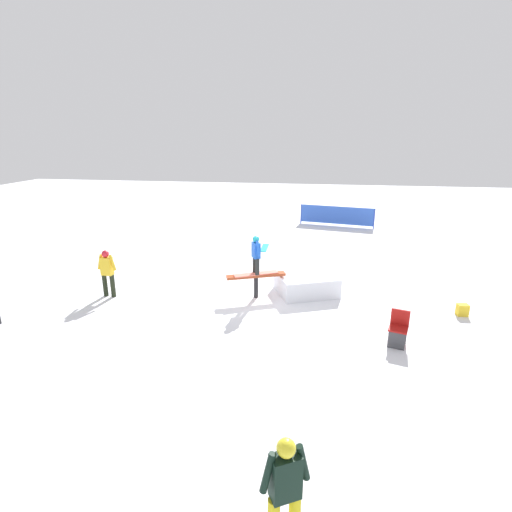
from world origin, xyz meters
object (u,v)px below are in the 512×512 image
object	(u,v)px
rail_feature	(256,278)
loose_snowboard_cyan	(265,248)
bystander_yellow	(107,271)
backpack_on_snow	(462,310)
main_rider_on_rail	(256,256)
folding_chair	(398,329)
bystander_black	(285,488)

from	to	relation	value
rail_feature	loose_snowboard_cyan	xyz separation A→B (m)	(0.51, -5.69, -0.63)
rail_feature	loose_snowboard_cyan	size ratio (longest dim) A/B	1.41
bystander_yellow	backpack_on_snow	world-z (taller)	bystander_yellow
main_rider_on_rail	folding_chair	bearing A→B (deg)	121.63
main_rider_on_rail	folding_chair	world-z (taller)	main_rider_on_rail
rail_feature	bystander_black	size ratio (longest dim) A/B	1.14
rail_feature	bystander_black	distance (m)	8.02
loose_snowboard_cyan	folding_chair	bearing A→B (deg)	-152.15
main_rider_on_rail	loose_snowboard_cyan	bearing A→B (deg)	-111.79
rail_feature	loose_snowboard_cyan	world-z (taller)	rail_feature
bystander_black	loose_snowboard_cyan	world-z (taller)	bystander_black
rail_feature	loose_snowboard_cyan	bearing A→B (deg)	-106.97
loose_snowboard_cyan	main_rider_on_rail	bearing A→B (deg)	-175.72
bystander_black	bystander_yellow	xyz separation A→B (m)	(6.26, -7.20, -0.05)
folding_chair	backpack_on_snow	world-z (taller)	folding_chair
bystander_yellow	loose_snowboard_cyan	distance (m)	7.62
bystander_black	folding_chair	size ratio (longest dim) A/B	1.84
rail_feature	bystander_black	bearing A→B (deg)	79.44
loose_snowboard_cyan	folding_chair	world-z (taller)	folding_chair
rail_feature	bystander_yellow	distance (m)	4.70
backpack_on_snow	rail_feature	bearing A→B (deg)	-10.26
backpack_on_snow	bystander_black	bearing A→B (deg)	52.54
loose_snowboard_cyan	folding_chair	xyz separation A→B (m)	(-4.43, 8.08, 0.40)
main_rider_on_rail	bystander_yellow	distance (m)	4.72
bystander_black	bystander_yellow	size ratio (longest dim) A/B	1.06
folding_chair	bystander_yellow	bearing A→B (deg)	-175.02
bystander_black	loose_snowboard_cyan	bearing A→B (deg)	-109.81
bystander_yellow	loose_snowboard_cyan	world-z (taller)	bystander_yellow
main_rider_on_rail	loose_snowboard_cyan	world-z (taller)	main_rider_on_rail
bystander_yellow	folding_chair	size ratio (longest dim) A/B	1.74
main_rider_on_rail	bystander_black	xyz separation A→B (m)	(-1.61, 7.85, -0.46)
rail_feature	folding_chair	bearing A→B (deg)	126.46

